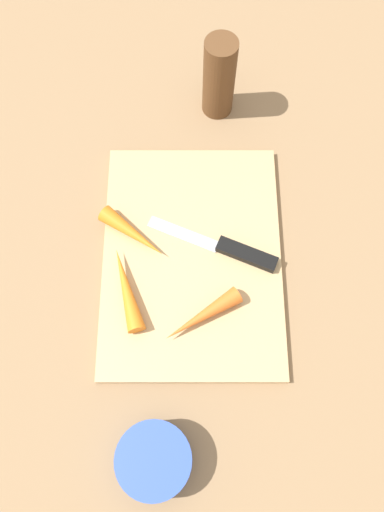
% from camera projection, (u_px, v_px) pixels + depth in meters
% --- Properties ---
extents(ground_plane, '(1.40, 1.40, 0.00)m').
position_uv_depth(ground_plane, '(192.00, 259.00, 0.73)').
color(ground_plane, '#8C6D4C').
extents(cutting_board, '(0.36, 0.26, 0.01)m').
position_uv_depth(cutting_board, '(192.00, 257.00, 0.72)').
color(cutting_board, tan).
rests_on(cutting_board, ground_plane).
extents(knife, '(0.10, 0.19, 0.01)m').
position_uv_depth(knife, '(238.00, 254.00, 0.71)').
color(knife, '#B7B7BC').
rests_on(knife, cutting_board).
extents(carrot_longest, '(0.12, 0.06, 0.03)m').
position_uv_depth(carrot_longest, '(126.00, 289.00, 0.69)').
color(carrot_longest, orange).
rests_on(carrot_longest, cutting_board).
extents(carrot_shortest, '(0.09, 0.10, 0.03)m').
position_uv_depth(carrot_shortest, '(133.00, 233.00, 0.72)').
color(carrot_shortest, orange).
rests_on(carrot_shortest, cutting_board).
extents(carrot_medium, '(0.08, 0.11, 0.03)m').
position_uv_depth(carrot_medium, '(202.00, 316.00, 0.67)').
color(carrot_medium, orange).
rests_on(carrot_medium, cutting_board).
extents(small_bowl, '(0.09, 0.09, 0.05)m').
position_uv_depth(small_bowl, '(154.00, 460.00, 0.61)').
color(small_bowl, '#3351B2').
rests_on(small_bowl, ground_plane).
extents(pepper_grinder, '(0.05, 0.05, 0.14)m').
position_uv_depth(pepper_grinder, '(219.00, 78.00, 0.76)').
color(pepper_grinder, brown).
rests_on(pepper_grinder, ground_plane).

